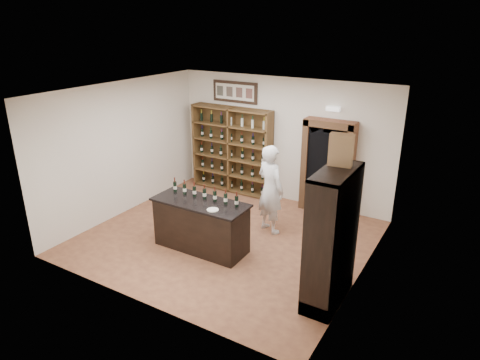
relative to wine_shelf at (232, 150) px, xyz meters
The scene contains 21 objects.
floor 2.89m from the wine_shelf, 60.87° to the right, with size 5.50×5.50×0.00m, color #955E3B.
ceiling 3.28m from the wine_shelf, 60.87° to the right, with size 5.50×5.50×0.00m, color white.
wall_back 1.37m from the wine_shelf, ahead, with size 5.50×0.04×3.00m, color silver.
wall_left 2.78m from the wine_shelf, 121.86° to the right, with size 0.04×5.00×3.00m, color silver.
wall_right 4.69m from the wine_shelf, 29.94° to the right, with size 0.04×5.00×3.00m, color silver.
wine_shelf is the anchor object (origin of this frame).
framed_picture 1.46m from the wine_shelf, 90.00° to the left, with size 1.25×0.04×0.52m, color black.
arched_doorway 2.55m from the wine_shelf, ahead, with size 1.17×0.35×2.17m.
emergency_light 2.86m from the wine_shelf, ahead, with size 0.30×0.10×0.10m, color white.
tasting_counter 3.19m from the wine_shelf, 69.44° to the right, with size 1.88×0.78×1.00m.
counter_bottle_0 2.81m from the wine_shelf, 82.24° to the right, with size 0.07×0.07×0.30m.
counter_bottle_1 2.86m from the wine_shelf, 77.46° to the right, with size 0.07×0.07×0.30m.
counter_bottle_2 2.92m from the wine_shelf, 72.85° to the right, with size 0.07×0.07×0.30m.
counter_bottle_3 3.00m from the wine_shelf, 68.46° to the right, with size 0.07×0.07×0.30m.
counter_bottle_4 3.09m from the wine_shelf, 64.32° to the right, with size 0.07×0.07×0.30m.
counter_bottle_5 3.20m from the wine_shelf, 60.45° to the right, with size 0.07×0.07×0.30m.
counter_bottle_6 3.33m from the wine_shelf, 56.85° to the right, with size 0.07×0.07×0.30m.
side_cabinet 5.02m from the wine_shelf, 40.21° to the right, with size 0.48×1.20×2.20m.
shopkeeper 2.48m from the wine_shelf, 39.73° to the right, with size 0.69×0.45×1.89m, color silver.
plate 3.50m from the wine_shelf, 64.05° to the right, with size 0.21×0.21×0.02m, color beige.
wine_crate 5.00m from the wine_shelf, 38.77° to the right, with size 0.35×0.14×0.49m, color #AA7C5A.
Camera 1 is at (4.26, -6.59, 4.25)m, focal length 32.00 mm.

